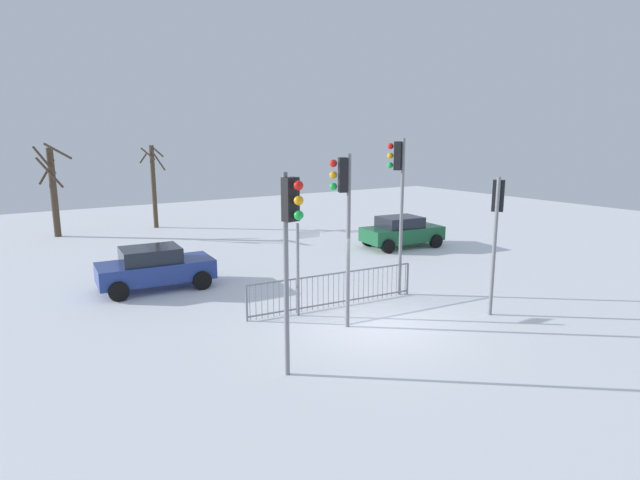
{
  "coord_description": "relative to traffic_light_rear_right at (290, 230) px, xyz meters",
  "views": [
    {
      "loc": [
        -8.61,
        -10.49,
        5.16
      ],
      "look_at": [
        0.33,
        3.29,
        1.84
      ],
      "focal_mm": 28.8,
      "sensor_mm": 36.0,
      "label": 1
    }
  ],
  "objects": [
    {
      "name": "ground_plane",
      "position": [
        3.45,
        1.41,
        -3.26
      ],
      "size": [
        60.0,
        60.0,
        0.0
      ],
      "primitive_type": "plane",
      "color": "white"
    },
    {
      "name": "traffic_light_rear_right",
      "position": [
        0.0,
        0.0,
        0.0
      ],
      "size": [
        0.36,
        0.56,
        4.45
      ],
      "rotation": [
        0.0,
        0.0,
        3.34
      ],
      "color": "slate",
      "rests_on": "ground"
    },
    {
      "name": "traffic_light_foreground_left",
      "position": [
        5.91,
        3.37,
        0.47
      ],
      "size": [
        0.45,
        0.48,
        5.11
      ],
      "rotation": [
        0.0,
        0.0,
        0.66
      ],
      "color": "slate",
      "rests_on": "ground"
    },
    {
      "name": "traffic_light_mid_left",
      "position": [
        2.67,
        1.85,
        0.2
      ],
      "size": [
        0.53,
        0.4,
        4.73
      ],
      "rotation": [
        0.0,
        0.0,
        1.12
      ],
      "color": "slate",
      "rests_on": "ground"
    },
    {
      "name": "traffic_light_foreground_right",
      "position": [
        7.02,
        0.36,
        -0.29
      ],
      "size": [
        0.5,
        0.43,
        4.06
      ],
      "rotation": [
        0.0,
        0.0,
        5.31
      ],
      "color": "slate",
      "rests_on": "ground"
    },
    {
      "name": "direction_sign_post",
      "position": [
        2.18,
        3.29,
        -1.71
      ],
      "size": [
        0.79,
        0.09,
        2.75
      ],
      "rotation": [
        0.0,
        0.0,
        -0.0
      ],
      "color": "slate",
      "rests_on": "ground"
    },
    {
      "name": "pedestrian_guard_railing",
      "position": [
        3.44,
        3.4,
        -2.71
      ],
      "size": [
        5.65,
        0.62,
        1.07
      ],
      "rotation": [
        0.0,
        0.0,
        -0.1
      ],
      "color": "slate",
      "rests_on": "ground"
    },
    {
      "name": "car_blue_far",
      "position": [
        -0.64,
        8.32,
        -2.5
      ],
      "size": [
        3.92,
        2.16,
        1.47
      ],
      "rotation": [
        0.0,
        0.0,
        -0.07
      ],
      "color": "navy",
      "rests_on": "ground"
    },
    {
      "name": "car_green_trailing",
      "position": [
        11.09,
        8.86,
        -2.5
      ],
      "size": [
        3.97,
        2.3,
        1.47
      ],
      "rotation": [
        0.0,
        0.0,
        -0.12
      ],
      "color": "#195933",
      "rests_on": "ground"
    },
    {
      "name": "bare_tree_left",
      "position": [
        -2.32,
        20.65,
        -0.73
      ],
      "size": [
        1.8,
        1.68,
        4.88
      ],
      "color": "#473828",
      "rests_on": "ground"
    },
    {
      "name": "bare_tree_centre",
      "position": [
        2.8,
        20.61,
        -0.72
      ],
      "size": [
        1.41,
        1.41,
        4.7
      ],
      "color": "#473828",
      "rests_on": "ground"
    }
  ]
}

